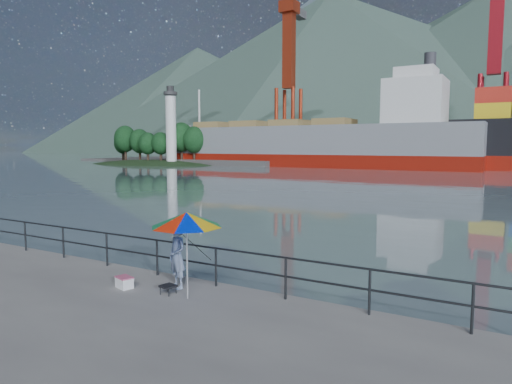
# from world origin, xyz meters

# --- Properties ---
(harbor_water) EXTENTS (500.00, 280.00, 0.00)m
(harbor_water) POSITION_xyz_m (0.00, 130.00, 0.00)
(harbor_water) COLOR slate
(harbor_water) RESTS_ON ground
(guardrail) EXTENTS (22.00, 0.06, 1.03)m
(guardrail) POSITION_xyz_m (0.00, 1.70, 0.52)
(guardrail) COLOR #2D3033
(guardrail) RESTS_ON ground
(lighthouse_islet) EXTENTS (48.00, 26.40, 19.20)m
(lighthouse_islet) POSITION_xyz_m (-54.97, 61.99, 0.26)
(lighthouse_islet) COLOR #263F1E
(lighthouse_islet) RESTS_ON ground
(fisherman) EXTENTS (0.69, 0.57, 1.63)m
(fisherman) POSITION_xyz_m (2.22, 1.11, 0.82)
(fisherman) COLOR #39609A
(fisherman) RESTS_ON ground
(beach_umbrella) EXTENTS (2.25, 2.25, 2.08)m
(beach_umbrella) POSITION_xyz_m (2.96, 0.57, 1.90)
(beach_umbrella) COLOR white
(beach_umbrella) RESTS_ON ground
(folding_stool) EXTENTS (0.40, 0.40, 0.22)m
(folding_stool) POSITION_xyz_m (2.35, 0.59, 0.12)
(folding_stool) COLOR black
(folding_stool) RESTS_ON ground
(cooler_bag) EXTENTS (0.52, 0.42, 0.26)m
(cooler_bag) POSITION_xyz_m (1.04, 0.42, 0.13)
(cooler_bag) COLOR white
(cooler_bag) RESTS_ON ground
(fishing_rod) EXTENTS (0.16, 1.55, 1.10)m
(fishing_rod) POSITION_xyz_m (2.18, 1.95, 0.00)
(fishing_rod) COLOR black
(fishing_rod) RESTS_ON ground
(bulk_carrier) EXTENTS (58.21, 10.07, 14.50)m
(bulk_carrier) POSITION_xyz_m (-21.84, 69.16, 4.03)
(bulk_carrier) COLOR maroon
(bulk_carrier) RESTS_ON ground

